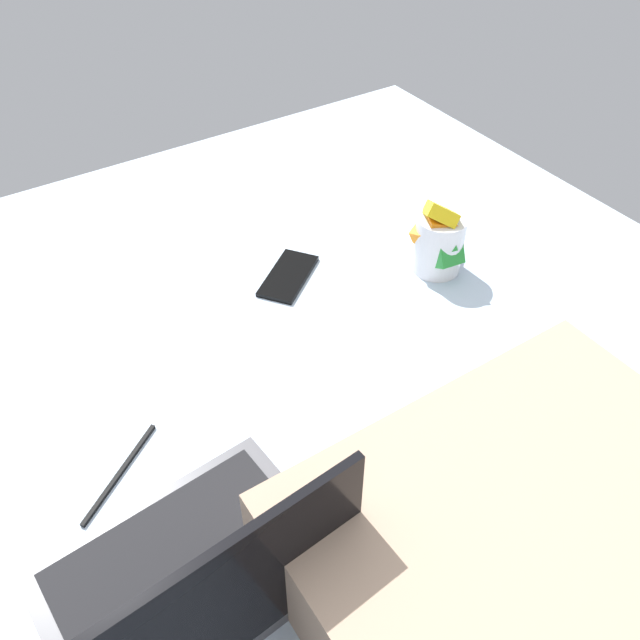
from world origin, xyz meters
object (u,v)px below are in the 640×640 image
(laptop, at_px, (197,579))
(pillow, at_px, (517,533))
(cell_phone, at_px, (288,276))
(snack_cup, at_px, (439,242))

(laptop, height_order, pillow, laptop)
(cell_phone, bearing_deg, snack_cup, 26.01)
(snack_cup, distance_m, pillow, 0.58)
(laptop, relative_size, pillow, 0.67)
(cell_phone, bearing_deg, pillow, -42.42)
(snack_cup, bearing_deg, pillow, 58.28)
(snack_cup, bearing_deg, cell_phone, -26.96)
(snack_cup, xyz_separation_m, cell_phone, (0.24, -0.12, -0.06))
(laptop, relative_size, snack_cup, 2.31)
(laptop, distance_m, snack_cup, 0.71)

